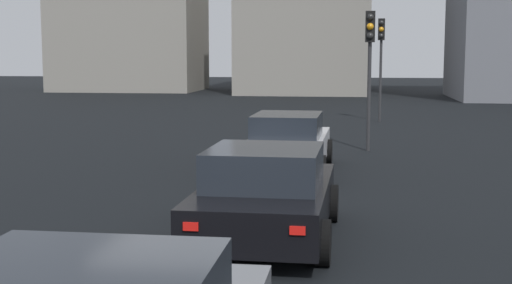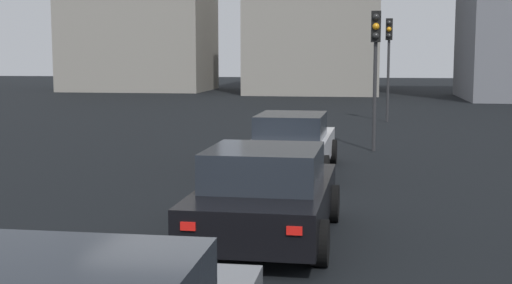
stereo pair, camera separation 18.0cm
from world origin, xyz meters
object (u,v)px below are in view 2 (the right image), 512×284
(traffic_light_near_left, at_px, (389,48))
(traffic_light_near_right, at_px, (376,51))
(car_black_second, at_px, (266,194))
(car_white_lead, at_px, (292,143))

(traffic_light_near_left, xyz_separation_m, traffic_light_near_right, (-9.31, 0.69, -0.16))
(car_black_second, bearing_deg, traffic_light_near_left, -6.17)
(car_white_lead, relative_size, traffic_light_near_left, 1.10)
(car_white_lead, distance_m, traffic_light_near_left, 13.85)
(car_white_lead, distance_m, car_black_second, 6.34)
(car_white_lead, relative_size, traffic_light_near_right, 1.17)
(car_white_lead, xyz_separation_m, car_black_second, (-6.34, -0.23, 0.00))
(car_black_second, bearing_deg, traffic_light_near_right, -8.77)
(traffic_light_near_right, bearing_deg, car_white_lead, -24.22)
(traffic_light_near_left, relative_size, traffic_light_near_right, 1.06)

